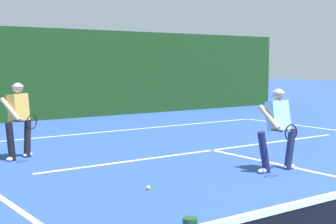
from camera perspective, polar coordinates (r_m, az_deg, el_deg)
court_line_baseline_far at (r=14.92m, az=-5.39°, el=-2.09°), size 10.42×0.10×0.01m
court_line_service at (r=11.57m, az=5.06°, el=-4.32°), size 8.50×0.10×0.01m
court_line_centre at (r=9.45m, az=17.79°, el=-6.83°), size 0.10×6.40×0.01m
player_near at (r=9.42m, az=12.35°, el=-1.60°), size 0.94×0.87×1.53m
player_far at (r=10.82m, az=-16.55°, el=-0.58°), size 0.72×0.96×1.59m
tennis_ball at (r=8.00m, az=-2.26°, el=-8.58°), size 0.07×0.07×0.07m
back_fence_windscreen at (r=18.30m, az=-11.69°, el=4.25°), size 20.81×0.12×3.20m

